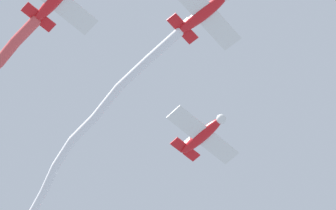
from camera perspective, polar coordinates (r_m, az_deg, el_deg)
The scene contains 3 objects.
airplane_lead at distance 55.60m, azimuth 2.92°, elevation 7.42°, with size 5.40×7.23×1.81m.
smoke_trail_lead at distance 62.50m, azimuth -6.88°, elevation -2.91°, with size 26.07×9.83×1.71m.
airplane_left_wing at distance 61.29m, azimuth 2.81°, elevation -2.40°, with size 5.53×7.33×1.81m.
Camera 1 is at (9.87, -24.39, 6.20)m, focal length 75.99 mm.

